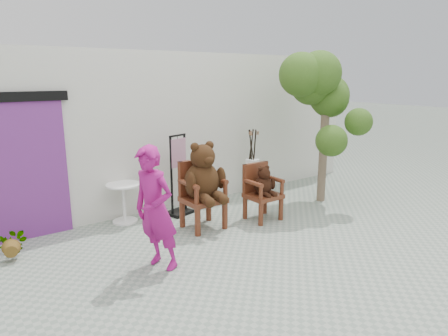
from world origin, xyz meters
name	(u,v)px	position (x,y,z in m)	size (l,w,h in m)	color
ground_plane	(279,245)	(0.00, 0.00, 0.00)	(60.00, 60.00, 0.00)	gray
back_wall	(177,128)	(0.00, 3.10, 1.50)	(9.00, 1.00, 3.00)	silver
doorway	(26,167)	(-3.00, 2.58, 1.16)	(1.40, 0.11, 2.33)	#6E297B
chair_big	(203,181)	(-0.55, 1.30, 0.84)	(0.74, 0.79, 1.50)	#491F0F
chair_small	(262,187)	(0.55, 1.04, 0.60)	(0.58, 0.54, 1.01)	#491F0F
person	(156,209)	(-1.89, 0.37, 0.86)	(0.62, 0.41, 1.71)	#A11371
cafe_table	(124,198)	(-1.54, 2.35, 0.44)	(0.60, 0.60, 0.70)	white
display_stand	(179,184)	(-0.54, 2.14, 0.58)	(0.53, 0.46, 1.51)	black
stool_bucket	(252,167)	(1.32, 2.24, 0.64)	(0.32, 0.32, 1.45)	white
tree	(318,87)	(2.19, 1.27, 2.34)	(1.81, 1.75, 3.03)	brown
potted_plant	(12,244)	(-3.40, 1.93, 0.21)	(0.38, 0.33, 0.43)	#1F3D10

